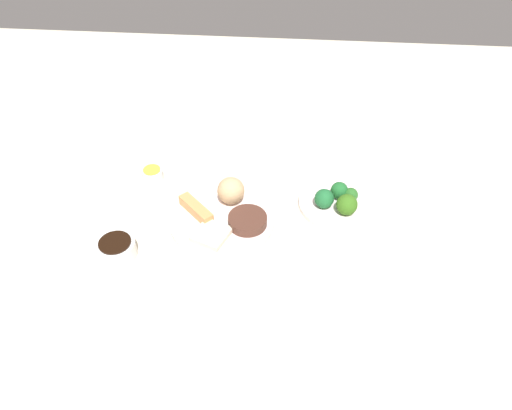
{
  "coord_description": "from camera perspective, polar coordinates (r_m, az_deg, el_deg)",
  "views": [
    {
      "loc": [
        0.88,
        0.18,
        0.88
      ],
      "look_at": [
        -0.02,
        0.1,
        0.06
      ],
      "focal_mm": 34.63,
      "sensor_mm": 36.0,
      "label": 1
    }
  ],
  "objects": [
    {
      "name": "stir_fry_heap",
      "position": [
        1.2,
        -0.98,
        -1.8
      ],
      "size": [
        0.09,
        0.09,
        0.02
      ],
      "primitive_type": "cylinder",
      "color": "#4F2E23",
      "rests_on": "main_plate"
    },
    {
      "name": "crab_rangoon_wonton",
      "position": [
        1.17,
        -5.16,
        -3.41
      ],
      "size": [
        0.1,
        0.1,
        0.01
      ],
      "primitive_type": "cube",
      "rotation": [
        0.0,
        0.0,
        -0.39
      ],
      "color": "beige",
      "rests_on": "main_plate"
    },
    {
      "name": "soy_sauce_bowl",
      "position": [
        1.18,
        -15.81,
        -4.94
      ],
      "size": [
        0.09,
        0.09,
        0.04
      ],
      "primitive_type": "cylinder",
      "color": "white",
      "rests_on": "tabletop"
    },
    {
      "name": "spring_roll",
      "position": [
        1.23,
        -6.9,
        -0.37
      ],
      "size": [
        0.1,
        0.1,
        0.03
      ],
      "primitive_type": "cube",
      "rotation": [
        0.0,
        0.0,
        0.78
      ],
      "color": "tan",
      "rests_on": "main_plate"
    },
    {
      "name": "sauce_ramekin_hot_mustard_liquid",
      "position": [
        1.37,
        -11.95,
        4.0
      ],
      "size": [
        0.05,
        0.05,
        0.0
      ],
      "primitive_type": "cylinder",
      "color": "yellow",
      "rests_on": "sauce_ramekin_hot_mustard"
    },
    {
      "name": "main_plate",
      "position": [
        1.23,
        -3.95,
        -1.79
      ],
      "size": [
        0.26,
        0.26,
        0.02
      ],
      "primitive_type": "cylinder",
      "color": "white",
      "rests_on": "tabletop"
    },
    {
      "name": "rice_scoop",
      "position": [
        1.24,
        -2.92,
        1.67
      ],
      "size": [
        0.07,
        0.07,
        0.07
      ],
      "primitive_type": "sphere",
      "color": "tan",
      "rests_on": "main_plate"
    },
    {
      "name": "tabletop",
      "position": [
        1.25,
        -4.82,
        -1.94
      ],
      "size": [
        2.2,
        2.2,
        0.02
      ],
      "primitive_type": "cube",
      "color": "beige",
      "rests_on": "ground"
    },
    {
      "name": "broccoli_floret_3",
      "position": [
        1.28,
        10.89,
        1.16
      ],
      "size": [
        0.04,
        0.04,
        0.04
      ],
      "primitive_type": "sphere",
      "color": "#2B6626",
      "rests_on": "broccoli_plate"
    },
    {
      "name": "broccoli_floret_0",
      "position": [
        1.28,
        9.6,
        1.67
      ],
      "size": [
        0.04,
        0.04,
        0.04
      ],
      "primitive_type": "sphere",
      "color": "#20662C",
      "rests_on": "broccoli_plate"
    },
    {
      "name": "soy_sauce_bowl_liquid",
      "position": [
        1.17,
        -16.01,
        -4.19
      ],
      "size": [
        0.07,
        0.07,
        0.0
      ],
      "primitive_type": "cylinder",
      "color": "black",
      "rests_on": "soy_sauce_bowl"
    },
    {
      "name": "broccoli_floret_2",
      "position": [
        1.25,
        7.88,
        0.74
      ],
      "size": [
        0.05,
        0.05,
        0.05
      ],
      "primitive_type": "sphere",
      "color": "#206633",
      "rests_on": "broccoli_plate"
    },
    {
      "name": "sauce_ramekin_hot_mustard",
      "position": [
        1.38,
        -11.86,
        3.49
      ],
      "size": [
        0.06,
        0.06,
        0.03
      ],
      "primitive_type": "cylinder",
      "color": "white",
      "rests_on": "tabletop"
    },
    {
      "name": "broccoli_plate",
      "position": [
        1.29,
        9.41,
        0.14
      ],
      "size": [
        0.2,
        0.2,
        0.01
      ],
      "primitive_type": "cylinder",
      "color": "white",
      "rests_on": "tabletop"
    },
    {
      "name": "broccoli_floret_1",
      "position": [
        1.24,
        10.45,
        0.05
      ],
      "size": [
        0.05,
        0.05,
        0.05
      ],
      "primitive_type": "sphere",
      "color": "#386C1B",
      "rests_on": "broccoli_plate"
    }
  ]
}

